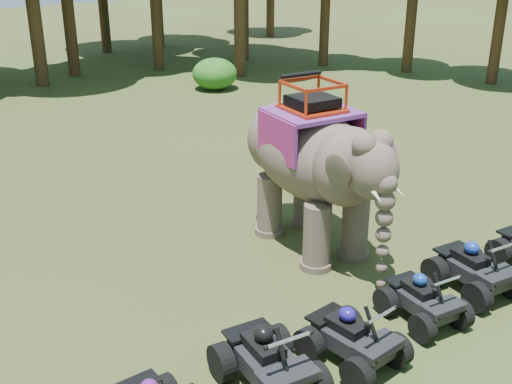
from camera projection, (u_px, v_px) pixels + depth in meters
ground at (290, 295)px, 13.16m from camera, size 110.00×110.00×0.00m
elephant at (313, 166)px, 14.52m from camera, size 2.57×4.94×3.99m
atv_1 at (268, 354)px, 10.25m from camera, size 1.55×1.99×1.37m
atv_2 at (353, 331)px, 10.92m from camera, size 1.39×1.80×1.26m
atv_3 at (424, 294)px, 12.11m from camera, size 1.32×1.70×1.17m
atv_4 at (476, 263)px, 13.08m from camera, size 1.48×1.90×1.31m
tree_6 at (502, 5)px, 29.54m from camera, size 5.11×5.11×7.31m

